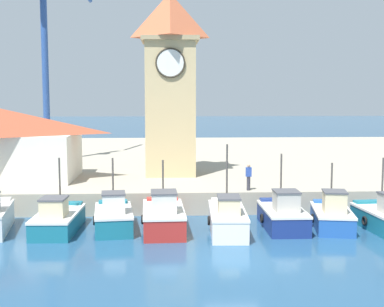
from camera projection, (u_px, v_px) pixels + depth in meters
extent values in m
plane|color=navy|center=(234.00, 261.00, 23.12)|extent=(300.00, 300.00, 0.00)
cube|color=#A89E89|center=(197.00, 162.00, 51.63)|extent=(120.00, 40.00, 1.37)
cube|color=#196B7F|center=(58.00, 223.00, 28.13)|extent=(2.15, 4.71, 0.90)
cube|color=#196B7F|center=(67.00, 204.00, 30.13)|extent=(1.72, 0.66, 0.24)
cube|color=silver|center=(58.00, 213.00, 28.07)|extent=(2.22, 4.77, 0.12)
cube|color=beige|center=(54.00, 207.00, 27.21)|extent=(1.25, 1.43, 0.88)
cube|color=#4C4C51|center=(54.00, 198.00, 27.16)|extent=(1.33, 1.52, 0.08)
cylinder|color=#4C4742|center=(60.00, 184.00, 28.49)|extent=(0.10, 0.10, 2.82)
torus|color=black|center=(39.00, 222.00, 28.35)|extent=(0.14, 0.52, 0.52)
cube|color=#196B7F|center=(114.00, 221.00, 28.44)|extent=(2.35, 4.35, 0.98)
cube|color=#196B7F|center=(113.00, 203.00, 30.17)|extent=(1.66, 0.78, 0.24)
cube|color=silver|center=(114.00, 211.00, 28.38)|extent=(2.41, 4.42, 0.12)
cube|color=silver|center=(114.00, 203.00, 27.60)|extent=(1.27, 1.37, 0.99)
cube|color=#4C4C51|center=(113.00, 193.00, 27.54)|extent=(1.36, 1.46, 0.08)
cylinder|color=#4C4742|center=(113.00, 183.00, 28.73)|extent=(0.10, 0.10, 2.71)
torus|color=black|center=(94.00, 221.00, 28.48)|extent=(0.18, 0.53, 0.52)
cube|color=#AD2823|center=(164.00, 220.00, 28.33)|extent=(2.27, 5.08, 1.08)
cube|color=#AD2823|center=(162.00, 200.00, 30.49)|extent=(1.79, 0.66, 0.24)
cube|color=silver|center=(163.00, 209.00, 28.27)|extent=(2.33, 5.14, 0.12)
cube|color=beige|center=(164.00, 202.00, 27.34)|extent=(1.31, 1.55, 0.99)
cube|color=#4C4C51|center=(164.00, 192.00, 27.28)|extent=(1.39, 1.63, 0.08)
cylinder|color=#4C4742|center=(163.00, 183.00, 28.74)|extent=(0.10, 0.10, 2.49)
torus|color=black|center=(142.00, 220.00, 28.49)|extent=(0.14, 0.52, 0.52)
cube|color=silver|center=(227.00, 222.00, 27.99)|extent=(1.99, 5.17, 1.09)
cube|color=silver|center=(225.00, 201.00, 30.20)|extent=(1.53, 0.67, 0.24)
cube|color=silver|center=(227.00, 211.00, 27.92)|extent=(2.06, 5.23, 0.12)
cube|color=beige|center=(229.00, 205.00, 26.99)|extent=(1.13, 1.57, 0.80)
cube|color=#4C4C51|center=(229.00, 197.00, 26.94)|extent=(1.21, 1.66, 0.08)
cylinder|color=#4C4742|center=(227.00, 176.00, 28.36)|extent=(0.10, 0.10, 3.37)
torus|color=black|center=(209.00, 221.00, 28.24)|extent=(0.14, 0.52, 0.52)
cube|color=navy|center=(283.00, 219.00, 28.79)|extent=(2.05, 4.47, 0.99)
cube|color=navy|center=(275.00, 200.00, 30.69)|extent=(1.73, 0.61, 0.24)
cube|color=silver|center=(283.00, 209.00, 28.73)|extent=(2.11, 4.53, 0.12)
cube|color=#B2ADA3|center=(286.00, 202.00, 27.90)|extent=(1.22, 1.34, 1.01)
cube|color=#4C4C51|center=(286.00, 191.00, 27.84)|extent=(1.30, 1.42, 0.08)
cylinder|color=#4C4742|center=(281.00, 180.00, 29.12)|extent=(0.10, 0.10, 2.88)
torus|color=black|center=(262.00, 218.00, 28.96)|extent=(0.12, 0.52, 0.52)
cube|color=#2356A8|center=(332.00, 220.00, 28.76)|extent=(2.52, 4.38, 0.92)
cube|color=#2356A8|center=(328.00, 202.00, 30.48)|extent=(1.66, 0.85, 0.24)
cube|color=silver|center=(332.00, 210.00, 28.70)|extent=(2.59, 4.45, 0.12)
cube|color=beige|center=(334.00, 202.00, 27.92)|extent=(1.31, 1.41, 1.07)
cube|color=#4C4C51|center=(335.00, 191.00, 27.86)|extent=(1.40, 1.50, 0.08)
cylinder|color=#4C4742|center=(331.00, 185.00, 29.07)|extent=(0.10, 0.10, 2.46)
torus|color=black|center=(312.00, 218.00, 29.08)|extent=(0.20, 0.53, 0.52)
cube|color=#196B7F|center=(369.00, 203.00, 30.20)|extent=(1.80, 0.77, 0.24)
cylinder|color=#4C4742|center=(382.00, 183.00, 28.70)|extent=(0.10, 0.10, 2.73)
torus|color=black|center=(364.00, 221.00, 28.44)|extent=(0.17, 0.53, 0.52)
cube|color=tan|center=(170.00, 109.00, 38.53)|extent=(3.51, 3.51, 9.50)
cube|color=tan|center=(170.00, 40.00, 37.99)|extent=(4.01, 4.01, 0.30)
pyramid|color=#C1603D|center=(170.00, 15.00, 37.80)|extent=(4.01, 4.01, 3.15)
cylinder|color=white|center=(170.00, 63.00, 36.38)|extent=(1.93, 0.12, 1.93)
torus|color=#332D23|center=(170.00, 63.00, 36.34)|extent=(2.05, 0.12, 2.05)
cube|color=navy|center=(48.00, 155.00, 46.19)|extent=(2.00, 2.00, 1.20)
cylinder|color=#284C93|center=(45.00, 53.00, 45.22)|extent=(0.56, 0.56, 16.14)
cylinder|color=#33333D|center=(248.00, 183.00, 32.45)|extent=(0.22, 0.22, 0.85)
cube|color=#2D4CA5|center=(249.00, 172.00, 32.38)|extent=(0.34, 0.22, 0.56)
sphere|color=tan|center=(249.00, 166.00, 32.33)|extent=(0.20, 0.20, 0.20)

